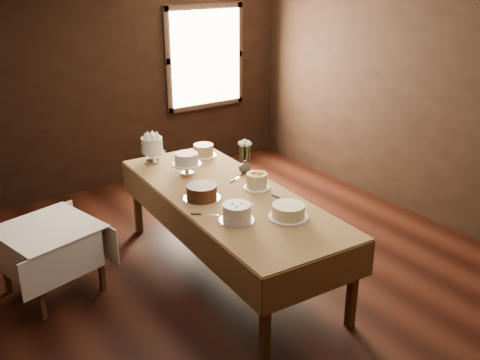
# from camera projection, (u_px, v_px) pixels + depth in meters

# --- Properties ---
(floor) EXTENTS (5.00, 6.00, 0.01)m
(floor) POSITION_uv_depth(u_px,v_px,m) (252.00, 276.00, 5.30)
(floor) COLOR black
(floor) RESTS_ON ground
(wall_back) EXTENTS (5.00, 0.02, 2.80)m
(wall_back) POSITION_uv_depth(u_px,v_px,m) (119.00, 82.00, 7.06)
(wall_back) COLOR black
(wall_back) RESTS_ON ground
(wall_right) EXTENTS (0.02, 6.00, 2.80)m
(wall_right) POSITION_uv_depth(u_px,v_px,m) (433.00, 101.00, 6.09)
(wall_right) COLOR black
(wall_right) RESTS_ON ground
(window) EXTENTS (1.10, 0.05, 1.30)m
(window) POSITION_uv_depth(u_px,v_px,m) (206.00, 58.00, 7.62)
(window) COLOR #FFEABF
(window) RESTS_ON wall_back
(display_table) EXTENTS (1.20, 2.78, 0.85)m
(display_table) POSITION_uv_depth(u_px,v_px,m) (228.00, 200.00, 5.08)
(display_table) COLOR #452B1A
(display_table) RESTS_ON ground
(side_table) EXTENTS (0.96, 0.96, 0.66)m
(side_table) POSITION_uv_depth(u_px,v_px,m) (48.00, 235.00, 4.85)
(side_table) COLOR #452B1A
(side_table) RESTS_ON ground
(cake_meringue) EXTENTS (0.28, 0.28, 0.28)m
(cake_meringue) POSITION_uv_depth(u_px,v_px,m) (152.00, 151.00, 5.81)
(cake_meringue) COLOR silver
(cake_meringue) RESTS_ON display_table
(cake_speckled) EXTENTS (0.28, 0.28, 0.13)m
(cake_speckled) POSITION_uv_depth(u_px,v_px,m) (203.00, 151.00, 6.01)
(cake_speckled) COLOR white
(cake_speckled) RESTS_ON display_table
(cake_lattice) EXTENTS (0.31, 0.31, 0.22)m
(cake_lattice) POSITION_uv_depth(u_px,v_px,m) (187.00, 165.00, 5.49)
(cake_lattice) COLOR white
(cake_lattice) RESTS_ON display_table
(cake_chocolate) EXTENTS (0.36, 0.36, 0.13)m
(cake_chocolate) POSITION_uv_depth(u_px,v_px,m) (202.00, 192.00, 4.93)
(cake_chocolate) COLOR silver
(cake_chocolate) RESTS_ON display_table
(cake_flowers) EXTENTS (0.26, 0.26, 0.15)m
(cake_flowers) POSITION_uv_depth(u_px,v_px,m) (257.00, 181.00, 5.15)
(cake_flowers) COLOR white
(cake_flowers) RESTS_ON display_table
(cake_swirl) EXTENTS (0.31, 0.31, 0.15)m
(cake_swirl) POSITION_uv_depth(u_px,v_px,m) (237.00, 213.00, 4.50)
(cake_swirl) COLOR silver
(cake_swirl) RESTS_ON display_table
(cake_cream) EXTENTS (0.36, 0.36, 0.12)m
(cake_cream) POSITION_uv_depth(u_px,v_px,m) (288.00, 212.00, 4.57)
(cake_cream) COLOR white
(cake_cream) RESTS_ON display_table
(cake_server_a) EXTENTS (0.22, 0.14, 0.01)m
(cake_server_a) POSITION_uv_depth(u_px,v_px,m) (250.00, 207.00, 4.77)
(cake_server_a) COLOR silver
(cake_server_a) RESTS_ON display_table
(cake_server_b) EXTENTS (0.07, 0.24, 0.01)m
(cake_server_b) POSITION_uv_depth(u_px,v_px,m) (286.00, 200.00, 4.91)
(cake_server_b) COLOR silver
(cake_server_b) RESTS_ON display_table
(cake_server_d) EXTENTS (0.23, 0.11, 0.01)m
(cake_server_d) POSITION_uv_depth(u_px,v_px,m) (239.00, 177.00, 5.43)
(cake_server_d) COLOR silver
(cake_server_d) RESTS_ON display_table
(cake_server_e) EXTENTS (0.20, 0.17, 0.01)m
(cake_server_e) POSITION_uv_depth(u_px,v_px,m) (210.00, 215.00, 4.63)
(cake_server_e) COLOR silver
(cake_server_e) RESTS_ON display_table
(flower_vase) EXTENTS (0.16, 0.16, 0.13)m
(flower_vase) POSITION_uv_depth(u_px,v_px,m) (245.00, 166.00, 5.54)
(flower_vase) COLOR #2D2823
(flower_vase) RESTS_ON display_table
(flower_bouquet) EXTENTS (0.14, 0.14, 0.20)m
(flower_bouquet) POSITION_uv_depth(u_px,v_px,m) (245.00, 149.00, 5.47)
(flower_bouquet) COLOR white
(flower_bouquet) RESTS_ON flower_vase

